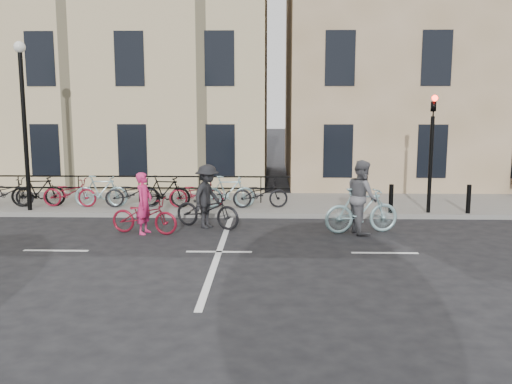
{
  "coord_description": "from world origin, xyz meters",
  "views": [
    {
      "loc": [
        1.27,
        -13.37,
        3.64
      ],
      "look_at": [
        0.83,
        2.34,
        1.1
      ],
      "focal_mm": 40.0,
      "sensor_mm": 36.0,
      "label": 1
    }
  ],
  "objects_px": {
    "lamp_post": "(23,105)",
    "cyclist_dark": "(207,203)",
    "traffic_light": "(432,139)",
    "cyclist_pink": "(144,213)",
    "cyclist_grey": "(362,204)"
  },
  "relations": [
    {
      "from": "traffic_light",
      "to": "lamp_post",
      "type": "bearing_deg",
      "value": 179.73
    },
    {
      "from": "lamp_post",
      "to": "cyclist_grey",
      "type": "relative_size",
      "value": 2.43
    },
    {
      "from": "cyclist_dark",
      "to": "traffic_light",
      "type": "bearing_deg",
      "value": -50.84
    },
    {
      "from": "traffic_light",
      "to": "cyclist_grey",
      "type": "distance_m",
      "value": 3.68
    },
    {
      "from": "lamp_post",
      "to": "cyclist_dark",
      "type": "distance_m",
      "value": 6.77
    },
    {
      "from": "traffic_light",
      "to": "lamp_post",
      "type": "relative_size",
      "value": 0.74
    },
    {
      "from": "traffic_light",
      "to": "lamp_post",
      "type": "distance_m",
      "value": 12.74
    },
    {
      "from": "lamp_post",
      "to": "cyclist_pink",
      "type": "height_order",
      "value": "lamp_post"
    },
    {
      "from": "traffic_light",
      "to": "cyclist_dark",
      "type": "xyz_separation_m",
      "value": [
        -6.77,
        -1.68,
        -1.73
      ]
    },
    {
      "from": "cyclist_pink",
      "to": "cyclist_grey",
      "type": "xyz_separation_m",
      "value": [
        5.98,
        0.24,
        0.23
      ]
    },
    {
      "from": "traffic_light",
      "to": "cyclist_pink",
      "type": "distance_m",
      "value": 8.97
    },
    {
      "from": "traffic_light",
      "to": "cyclist_pink",
      "type": "height_order",
      "value": "traffic_light"
    },
    {
      "from": "cyclist_grey",
      "to": "cyclist_dark",
      "type": "bearing_deg",
      "value": 71.22
    },
    {
      "from": "lamp_post",
      "to": "cyclist_grey",
      "type": "bearing_deg",
      "value": -12.52
    },
    {
      "from": "lamp_post",
      "to": "cyclist_pink",
      "type": "relative_size",
      "value": 2.63
    }
  ]
}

